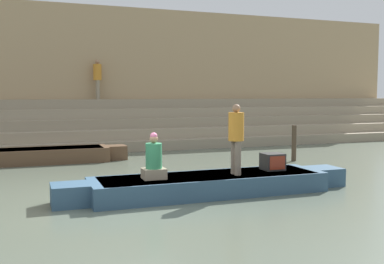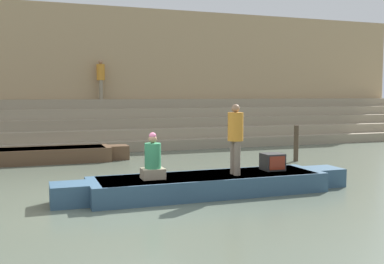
{
  "view_description": "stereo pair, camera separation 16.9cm",
  "coord_description": "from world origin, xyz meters",
  "px_view_note": "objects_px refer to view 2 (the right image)",
  "views": [
    {
      "loc": [
        -1.98,
        -9.3,
        2.3
      ],
      "look_at": [
        1.92,
        1.39,
        1.35
      ],
      "focal_mm": 42.0,
      "sensor_mm": 36.0,
      "label": 1
    },
    {
      "loc": [
        -1.82,
        -9.35,
        2.3
      ],
      "look_at": [
        1.92,
        1.39,
        1.35
      ],
      "focal_mm": 42.0,
      "sensor_mm": 36.0,
      "label": 2
    }
  ],
  "objects_px": {
    "person_rowing": "(153,161)",
    "mooring_post": "(296,143)",
    "moored_boat_shore": "(38,155)",
    "person_on_steps": "(101,77)",
    "person_standing": "(235,135)",
    "rowboat_main": "(209,184)",
    "tv_set": "(273,162)"
  },
  "relations": [
    {
      "from": "person_rowing",
      "to": "mooring_post",
      "type": "height_order",
      "value": "person_rowing"
    },
    {
      "from": "moored_boat_shore",
      "to": "mooring_post",
      "type": "relative_size",
      "value": 4.88
    },
    {
      "from": "moored_boat_shore",
      "to": "person_on_steps",
      "type": "bearing_deg",
      "value": 64.74
    },
    {
      "from": "person_standing",
      "to": "mooring_post",
      "type": "bearing_deg",
      "value": 34.9
    },
    {
      "from": "rowboat_main",
      "to": "moored_boat_shore",
      "type": "height_order",
      "value": "moored_boat_shore"
    },
    {
      "from": "rowboat_main",
      "to": "person_on_steps",
      "type": "height_order",
      "value": "person_on_steps"
    },
    {
      "from": "tv_set",
      "to": "person_on_steps",
      "type": "distance_m",
      "value": 11.52
    },
    {
      "from": "mooring_post",
      "to": "person_on_steps",
      "type": "height_order",
      "value": "person_on_steps"
    },
    {
      "from": "rowboat_main",
      "to": "person_standing",
      "type": "xyz_separation_m",
      "value": [
        0.59,
        -0.16,
        1.14
      ]
    },
    {
      "from": "person_rowing",
      "to": "person_standing",
      "type": "bearing_deg",
      "value": -9.79
    },
    {
      "from": "person_standing",
      "to": "person_rowing",
      "type": "relative_size",
      "value": 1.59
    },
    {
      "from": "person_rowing",
      "to": "moored_boat_shore",
      "type": "bearing_deg",
      "value": 104.51
    },
    {
      "from": "rowboat_main",
      "to": "tv_set",
      "type": "relative_size",
      "value": 14.15
    },
    {
      "from": "rowboat_main",
      "to": "person_rowing",
      "type": "distance_m",
      "value": 1.47
    },
    {
      "from": "mooring_post",
      "to": "person_on_steps",
      "type": "xyz_separation_m",
      "value": [
        -5.66,
        7.23,
        2.49
      ]
    },
    {
      "from": "rowboat_main",
      "to": "mooring_post",
      "type": "xyz_separation_m",
      "value": [
        4.73,
        3.82,
        0.38
      ]
    },
    {
      "from": "person_rowing",
      "to": "mooring_post",
      "type": "relative_size",
      "value": 0.82
    },
    {
      "from": "mooring_post",
      "to": "person_on_steps",
      "type": "bearing_deg",
      "value": 128.05
    },
    {
      "from": "person_on_steps",
      "to": "person_standing",
      "type": "bearing_deg",
      "value": 87.24
    },
    {
      "from": "person_standing",
      "to": "rowboat_main",
      "type": "bearing_deg",
      "value": 155.47
    },
    {
      "from": "rowboat_main",
      "to": "moored_boat_shore",
      "type": "xyz_separation_m",
      "value": [
        -3.7,
        6.36,
        0.02
      ]
    },
    {
      "from": "person_rowing",
      "to": "tv_set",
      "type": "height_order",
      "value": "person_rowing"
    },
    {
      "from": "tv_set",
      "to": "mooring_post",
      "type": "bearing_deg",
      "value": 56.94
    },
    {
      "from": "mooring_post",
      "to": "person_on_steps",
      "type": "relative_size",
      "value": 0.7
    },
    {
      "from": "person_standing",
      "to": "moored_boat_shore",
      "type": "relative_size",
      "value": 0.27
    },
    {
      "from": "rowboat_main",
      "to": "person_standing",
      "type": "height_order",
      "value": "person_standing"
    },
    {
      "from": "person_rowing",
      "to": "mooring_post",
      "type": "distance_m",
      "value": 7.19
    },
    {
      "from": "rowboat_main",
      "to": "person_on_steps",
      "type": "xyz_separation_m",
      "value": [
        -0.93,
        11.05,
        2.87
      ]
    },
    {
      "from": "rowboat_main",
      "to": "moored_boat_shore",
      "type": "distance_m",
      "value": 7.36
    },
    {
      "from": "rowboat_main",
      "to": "mooring_post",
      "type": "distance_m",
      "value": 6.09
    },
    {
      "from": "tv_set",
      "to": "mooring_post",
      "type": "relative_size",
      "value": 0.4
    },
    {
      "from": "rowboat_main",
      "to": "moored_boat_shore",
      "type": "bearing_deg",
      "value": 121.53
    }
  ]
}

